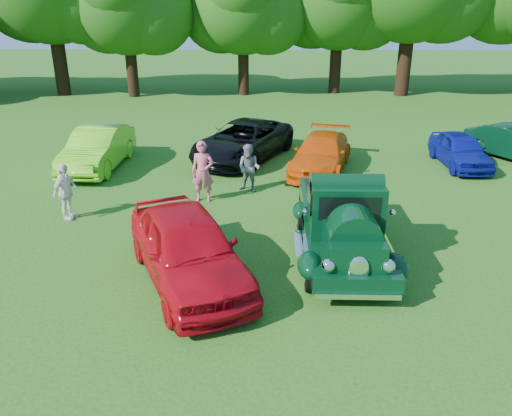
{
  "coord_description": "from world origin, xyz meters",
  "views": [
    {
      "loc": [
        -0.64,
        -10.51,
        5.93
      ],
      "look_at": [
        -0.94,
        1.17,
        1.1
      ],
      "focal_mm": 35.0,
      "sensor_mm": 36.0,
      "label": 1
    }
  ],
  "objects_px": {
    "back_car_lime": "(98,149)",
    "back_car_blue": "(460,150)",
    "red_convertible": "(188,248)",
    "back_car_black": "(243,141)",
    "hero_pickup": "(343,222)",
    "spectator_grey": "(249,168)",
    "spectator_pink": "(203,172)",
    "back_car_orange": "(321,154)",
    "spectator_white": "(65,192)"
  },
  "relations": [
    {
      "from": "red_convertible",
      "to": "back_car_orange",
      "type": "height_order",
      "value": "red_convertible"
    },
    {
      "from": "spectator_pink",
      "to": "back_car_blue",
      "type": "bearing_deg",
      "value": 25.04
    },
    {
      "from": "hero_pickup",
      "to": "back_car_black",
      "type": "relative_size",
      "value": 0.95
    },
    {
      "from": "back_car_lime",
      "to": "back_car_black",
      "type": "relative_size",
      "value": 0.86
    },
    {
      "from": "spectator_pink",
      "to": "back_car_black",
      "type": "bearing_deg",
      "value": 79.77
    },
    {
      "from": "back_car_black",
      "to": "back_car_orange",
      "type": "relative_size",
      "value": 1.18
    },
    {
      "from": "spectator_pink",
      "to": "spectator_white",
      "type": "bearing_deg",
      "value": -155.91
    },
    {
      "from": "back_car_black",
      "to": "back_car_orange",
      "type": "distance_m",
      "value": 3.36
    },
    {
      "from": "back_car_black",
      "to": "hero_pickup",
      "type": "bearing_deg",
      "value": -46.67
    },
    {
      "from": "back_car_lime",
      "to": "back_car_orange",
      "type": "bearing_deg",
      "value": 0.58
    },
    {
      "from": "hero_pickup",
      "to": "spectator_white",
      "type": "xyz_separation_m",
      "value": [
        -7.74,
        2.05,
        -0.03
      ]
    },
    {
      "from": "back_car_lime",
      "to": "back_car_orange",
      "type": "distance_m",
      "value": 8.5
    },
    {
      "from": "red_convertible",
      "to": "spectator_grey",
      "type": "height_order",
      "value": "red_convertible"
    },
    {
      "from": "spectator_white",
      "to": "hero_pickup",
      "type": "bearing_deg",
      "value": -88.44
    },
    {
      "from": "spectator_pink",
      "to": "spectator_grey",
      "type": "bearing_deg",
      "value": 36.17
    },
    {
      "from": "red_convertible",
      "to": "back_car_black",
      "type": "height_order",
      "value": "red_convertible"
    },
    {
      "from": "spectator_grey",
      "to": "spectator_white",
      "type": "bearing_deg",
      "value": -133.26
    },
    {
      "from": "back_car_lime",
      "to": "spectator_white",
      "type": "distance_m",
      "value": 4.92
    },
    {
      "from": "back_car_lime",
      "to": "spectator_pink",
      "type": "distance_m",
      "value": 5.57
    },
    {
      "from": "back_car_blue",
      "to": "spectator_grey",
      "type": "height_order",
      "value": "spectator_grey"
    },
    {
      "from": "back_car_black",
      "to": "back_car_orange",
      "type": "bearing_deg",
      "value": -2.26
    },
    {
      "from": "hero_pickup",
      "to": "spectator_grey",
      "type": "xyz_separation_m",
      "value": [
        -2.5,
        4.54,
        -0.07
      ]
    },
    {
      "from": "spectator_grey",
      "to": "red_convertible",
      "type": "bearing_deg",
      "value": -79.7
    },
    {
      "from": "back_car_orange",
      "to": "spectator_grey",
      "type": "xyz_separation_m",
      "value": [
        -2.63,
        -2.25,
        0.14
      ]
    },
    {
      "from": "red_convertible",
      "to": "spectator_white",
      "type": "xyz_separation_m",
      "value": [
        -4.09,
        3.42,
        0.01
      ]
    },
    {
      "from": "back_car_black",
      "to": "back_car_blue",
      "type": "xyz_separation_m",
      "value": [
        8.46,
        -0.71,
        -0.12
      ]
    },
    {
      "from": "red_convertible",
      "to": "spectator_pink",
      "type": "height_order",
      "value": "spectator_pink"
    },
    {
      "from": "back_car_lime",
      "to": "back_car_blue",
      "type": "height_order",
      "value": "back_car_lime"
    },
    {
      "from": "red_convertible",
      "to": "spectator_pink",
      "type": "relative_size",
      "value": 2.48
    },
    {
      "from": "spectator_pink",
      "to": "spectator_grey",
      "type": "relative_size",
      "value": 1.22
    },
    {
      "from": "back_car_lime",
      "to": "spectator_white",
      "type": "height_order",
      "value": "spectator_white"
    },
    {
      "from": "spectator_grey",
      "to": "spectator_white",
      "type": "distance_m",
      "value": 5.8
    },
    {
      "from": "back_car_lime",
      "to": "back_car_black",
      "type": "bearing_deg",
      "value": 15.4
    },
    {
      "from": "red_convertible",
      "to": "spectator_pink",
      "type": "bearing_deg",
      "value": 68.15
    },
    {
      "from": "back_car_blue",
      "to": "back_car_black",
      "type": "bearing_deg",
      "value": 173.41
    },
    {
      "from": "back_car_blue",
      "to": "spectator_white",
      "type": "distance_m",
      "value": 14.42
    },
    {
      "from": "back_car_lime",
      "to": "back_car_black",
      "type": "xyz_separation_m",
      "value": [
        5.49,
        1.36,
        -0.01
      ]
    },
    {
      "from": "spectator_grey",
      "to": "spectator_pink",
      "type": "bearing_deg",
      "value": -124.72
    },
    {
      "from": "back_car_blue",
      "to": "spectator_grey",
      "type": "distance_m",
      "value": 8.63
    },
    {
      "from": "spectator_grey",
      "to": "back_car_lime",
      "type": "bearing_deg",
      "value": 179.16
    },
    {
      "from": "red_convertible",
      "to": "spectator_pink",
      "type": "xyz_separation_m",
      "value": [
        -0.27,
        4.95,
        0.15
      ]
    },
    {
      "from": "red_convertible",
      "to": "back_car_orange",
      "type": "bearing_deg",
      "value": 40.17
    },
    {
      "from": "back_car_blue",
      "to": "spectator_white",
      "type": "bearing_deg",
      "value": -159.26
    },
    {
      "from": "back_car_orange",
      "to": "spectator_grey",
      "type": "relative_size",
      "value": 2.87
    },
    {
      "from": "hero_pickup",
      "to": "back_car_lime",
      "type": "relative_size",
      "value": 1.11
    },
    {
      "from": "red_convertible",
      "to": "back_car_black",
      "type": "relative_size",
      "value": 0.89
    },
    {
      "from": "back_car_lime",
      "to": "back_car_blue",
      "type": "xyz_separation_m",
      "value": [
        13.95,
        0.65,
        -0.13
      ]
    },
    {
      "from": "back_car_orange",
      "to": "back_car_blue",
      "type": "distance_m",
      "value": 5.51
    },
    {
      "from": "hero_pickup",
      "to": "spectator_white",
      "type": "bearing_deg",
      "value": 165.17
    },
    {
      "from": "hero_pickup",
      "to": "back_car_black",
      "type": "bearing_deg",
      "value": 109.19
    }
  ]
}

